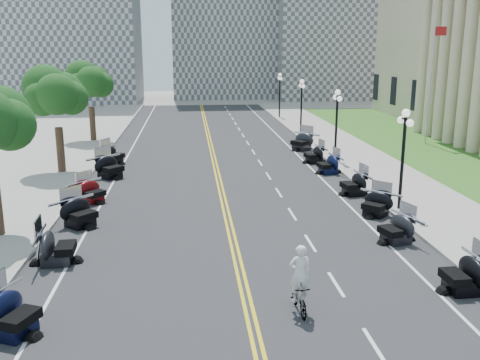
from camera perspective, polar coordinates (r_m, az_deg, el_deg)
name	(u,v)px	position (r m, az deg, el deg)	size (l,w,h in m)	color
ground	(234,246)	(22.20, -0.63, -7.04)	(160.00, 160.00, 0.00)	gray
road	(220,185)	(31.71, -2.16, -0.55)	(16.00, 90.00, 0.01)	#333335
centerline_yellow_a	(218,185)	(31.70, -2.37, -0.54)	(0.12, 90.00, 0.00)	yellow
centerline_yellow_b	(222,185)	(31.72, -1.94, -0.53)	(0.12, 90.00, 0.00)	yellow
edge_line_north	(326,182)	(32.69, 9.11, -0.26)	(0.12, 90.00, 0.00)	white
edge_line_south	(110,188)	(32.01, -13.67, -0.79)	(0.12, 90.00, 0.00)	white
lane_dash_4	(375,347)	(15.74, 14.23, -16.87)	(0.12, 2.00, 0.00)	white
lane_dash_5	(336,284)	(19.10, 10.20, -10.87)	(0.12, 2.00, 0.00)	white
lane_dash_6	(310,243)	(22.67, 7.51, -6.68)	(0.12, 2.00, 0.00)	white
lane_dash_7	(292,214)	(26.36, 5.59, -3.63)	(0.12, 2.00, 0.00)	white
lane_dash_8	(279,192)	(30.14, 4.15, -1.34)	(0.12, 2.00, 0.00)	white
lane_dash_9	(268,176)	(33.96, 3.04, 0.44)	(0.12, 2.00, 0.00)	white
lane_dash_10	(260,163)	(37.82, 2.16, 1.86)	(0.12, 2.00, 0.00)	white
lane_dash_11	(253,152)	(41.71, 1.43, 3.02)	(0.12, 2.00, 0.00)	white
lane_dash_12	(248,143)	(45.62, 0.83, 3.97)	(0.12, 2.00, 0.00)	white
lane_dash_13	(243,135)	(49.54, 0.33, 4.78)	(0.12, 2.00, 0.00)	white
lane_dash_14	(239,129)	(53.47, -0.11, 5.46)	(0.12, 2.00, 0.00)	white
lane_dash_15	(236,123)	(57.41, -0.48, 6.06)	(0.12, 2.00, 0.00)	white
lane_dash_16	(232,119)	(61.36, -0.81, 6.57)	(0.12, 2.00, 0.00)	white
lane_dash_17	(230,114)	(65.32, -1.09, 7.03)	(0.12, 2.00, 0.00)	white
lane_dash_18	(227,110)	(69.28, -1.35, 7.43)	(0.12, 2.00, 0.00)	white
lane_dash_19	(225,107)	(73.25, -1.58, 7.79)	(0.12, 2.00, 0.00)	white
sidewalk_north	(391,180)	(33.93, 15.84, 0.01)	(5.00, 90.00, 0.15)	#9E9991
sidewalk_south	(38,188)	(32.84, -20.77, -0.83)	(5.00, 90.00, 0.15)	#9E9991
lawn	(441,153)	(43.88, 20.66, 2.71)	(9.00, 60.00, 0.10)	#356023
distant_block_a	(74,11)	(84.38, -17.33, 16.84)	(18.00, 14.00, 26.00)	gray
distant_block_b	(223,1)	(89.10, -1.85, 18.55)	(16.00, 12.00, 30.00)	gray
distant_block_c	(338,27)	(88.92, 10.42, 15.76)	(20.00, 14.00, 22.00)	gray
street_lamp_2	(402,160)	(27.26, 16.94, 2.03)	(0.50, 1.20, 4.90)	black
street_lamp_3	(336,125)	(38.45, 10.24, 5.77)	(0.50, 1.20, 4.90)	black
street_lamp_4	(301,107)	(50.02, 6.56, 7.77)	(0.50, 1.20, 4.90)	black
street_lamp_5	(280,95)	(61.75, 4.25, 9.00)	(0.50, 1.20, 4.90)	black
flagpole	(430,84)	(47.08, 19.62, 9.61)	(1.10, 0.20, 10.00)	silver
tree_3	(56,100)	(35.76, -19.00, 8.10)	(4.80, 4.80, 9.20)	#235619
tree_4	(90,86)	(47.48, -15.70, 9.62)	(4.80, 4.80, 9.20)	#235619
motorcycle_n_4	(464,273)	(19.47, 22.77, -9.10)	(1.99, 1.99, 1.39)	black
motorcycle_n_5	(396,227)	(23.28, 16.35, -4.87)	(1.91, 1.91, 1.34)	black
motorcycle_n_6	(376,203)	(26.64, 14.32, -2.37)	(1.88, 1.88, 1.32)	black
motorcycle_n_7	(354,183)	(30.10, 12.06, -0.30)	(1.98, 1.98, 1.38)	black
motorcycle_n_8	(328,163)	(34.93, 9.41, 1.78)	(1.94, 1.94, 1.36)	black
motorcycle_n_9	(314,154)	(38.00, 7.92, 2.81)	(1.91, 1.91, 1.34)	black
motorcycle_n_10	(302,140)	(42.65, 6.60, 4.22)	(2.22, 2.22, 1.55)	black
motorcycle_s_4	(11,312)	(16.81, -23.24, -12.82)	(2.04, 2.04, 1.43)	black
motorcycle_s_5	(56,245)	(21.38, -19.01, -6.58)	(2.10, 2.10, 1.47)	black
motorcycle_s_6	(79,211)	(25.35, -16.75, -3.22)	(2.07, 2.07, 1.45)	black
motorcycle_s_7	(91,191)	(29.06, -15.56, -1.09)	(1.88, 1.88, 1.31)	#590A0C
motorcycle_s_8	(110,166)	(34.22, -13.73, 1.48)	(2.23, 2.23, 1.56)	black
motorcycle_s_9	(113,154)	(38.34, -13.41, 2.72)	(2.04, 2.04, 1.43)	black
bicycle	(299,298)	(16.91, 6.33, -12.38)	(0.46, 1.62, 0.97)	#A51414
cyclist_rider	(300,255)	(16.33, 6.46, -7.92)	(0.68, 0.45, 1.86)	white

